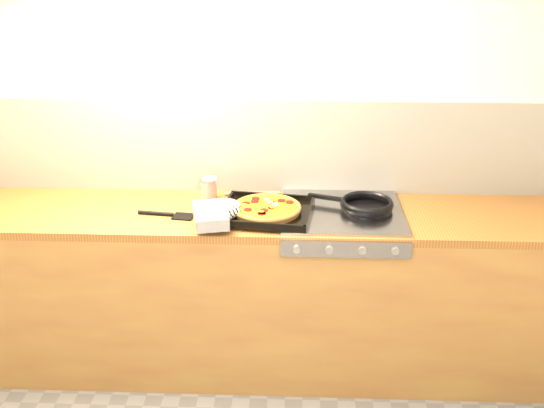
{
  "coord_description": "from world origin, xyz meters",
  "views": [
    {
      "loc": [
        0.22,
        -1.83,
        2.15
      ],
      "look_at": [
        0.1,
        1.08,
        0.95
      ],
      "focal_mm": 42.0,
      "sensor_mm": 36.0,
      "label": 1
    }
  ],
  "objects_px": {
    "pizza_on_tray": "(251,210)",
    "tomato_can": "(208,190)",
    "frying_pan": "(366,205)",
    "juice_glass": "(210,189)"
  },
  "relations": [
    {
      "from": "frying_pan",
      "to": "juice_glass",
      "type": "bearing_deg",
      "value": 170.28
    },
    {
      "from": "frying_pan",
      "to": "juice_glass",
      "type": "height_order",
      "value": "juice_glass"
    },
    {
      "from": "frying_pan",
      "to": "tomato_can",
      "type": "bearing_deg",
      "value": 170.99
    },
    {
      "from": "tomato_can",
      "to": "juice_glass",
      "type": "height_order",
      "value": "juice_glass"
    },
    {
      "from": "frying_pan",
      "to": "juice_glass",
      "type": "xyz_separation_m",
      "value": [
        -0.8,
        0.14,
        0.02
      ]
    },
    {
      "from": "frying_pan",
      "to": "juice_glass",
      "type": "distance_m",
      "value": 0.81
    },
    {
      "from": "pizza_on_tray",
      "to": "frying_pan",
      "type": "relative_size",
      "value": 1.3
    },
    {
      "from": "pizza_on_tray",
      "to": "tomato_can",
      "type": "bearing_deg",
      "value": 135.83
    },
    {
      "from": "pizza_on_tray",
      "to": "tomato_can",
      "type": "xyz_separation_m",
      "value": [
        -0.24,
        0.23,
        0.01
      ]
    },
    {
      "from": "pizza_on_tray",
      "to": "tomato_can",
      "type": "distance_m",
      "value": 0.34
    }
  ]
}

